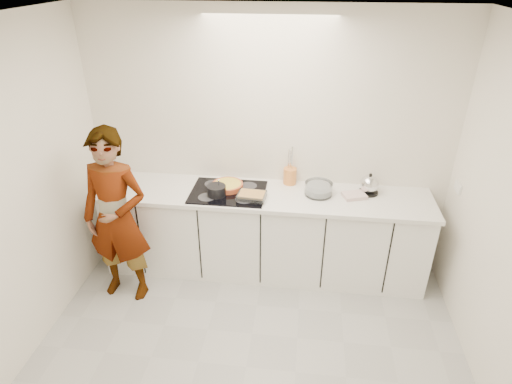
# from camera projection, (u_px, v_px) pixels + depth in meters

# --- Properties ---
(floor) EXTENTS (3.60, 3.20, 0.00)m
(floor) POSITION_uv_depth(u_px,v_px,m) (246.00, 367.00, 3.47)
(floor) COLOR #B1B1AC
(floor) RESTS_ON ground
(ceiling) EXTENTS (3.60, 3.20, 0.00)m
(ceiling) POSITION_uv_depth(u_px,v_px,m) (241.00, 27.00, 2.23)
(ceiling) COLOR white
(ceiling) RESTS_ON wall_back
(wall_back) EXTENTS (3.60, 0.00, 2.60)m
(wall_back) POSITION_uv_depth(u_px,v_px,m) (268.00, 144.00, 4.24)
(wall_back) COLOR white
(wall_back) RESTS_ON ground
(base_cabinets) EXTENTS (3.20, 0.58, 0.87)m
(base_cabinets) POSITION_uv_depth(u_px,v_px,m) (264.00, 234.00, 4.38)
(base_cabinets) COLOR white
(base_cabinets) RESTS_ON floor
(countertop) EXTENTS (3.24, 0.64, 0.04)m
(countertop) POSITION_uv_depth(u_px,v_px,m) (264.00, 196.00, 4.16)
(countertop) COLOR white
(countertop) RESTS_ON base_cabinets
(hob) EXTENTS (0.72, 0.54, 0.01)m
(hob) POSITION_uv_depth(u_px,v_px,m) (228.00, 192.00, 4.17)
(hob) COLOR black
(hob) RESTS_ON countertop
(tart_dish) EXTENTS (0.38, 0.38, 0.05)m
(tart_dish) POSITION_uv_depth(u_px,v_px,m) (228.00, 185.00, 4.22)
(tart_dish) COLOR #BB4D28
(tart_dish) RESTS_ON hob
(saucepan) EXTENTS (0.18, 0.18, 0.17)m
(saucepan) POSITION_uv_depth(u_px,v_px,m) (216.00, 190.00, 4.07)
(saucepan) COLOR black
(saucepan) RESTS_ON hob
(baking_dish) EXTENTS (0.28, 0.22, 0.05)m
(baking_dish) POSITION_uv_depth(u_px,v_px,m) (252.00, 196.00, 4.03)
(baking_dish) COLOR silver
(baking_dish) RESTS_ON hob
(mixing_bowl) EXTENTS (0.33, 0.33, 0.12)m
(mixing_bowl) POSITION_uv_depth(u_px,v_px,m) (319.00, 189.00, 4.11)
(mixing_bowl) COLOR silver
(mixing_bowl) RESTS_ON countertop
(tea_towel) EXTENTS (0.25, 0.22, 0.03)m
(tea_towel) POSITION_uv_depth(u_px,v_px,m) (354.00, 195.00, 4.09)
(tea_towel) COLOR white
(tea_towel) RESTS_ON countertop
(kettle) EXTENTS (0.20, 0.20, 0.21)m
(kettle) POSITION_uv_depth(u_px,v_px,m) (369.00, 185.00, 4.12)
(kettle) COLOR black
(kettle) RESTS_ON countertop
(utensil_crock) EXTENTS (0.17, 0.17, 0.17)m
(utensil_crock) POSITION_uv_depth(u_px,v_px,m) (290.00, 176.00, 4.31)
(utensil_crock) COLOR orange
(utensil_crock) RESTS_ON countertop
(cook) EXTENTS (0.65, 0.45, 1.70)m
(cook) POSITION_uv_depth(u_px,v_px,m) (117.00, 218.00, 3.87)
(cook) COLOR white
(cook) RESTS_ON floor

